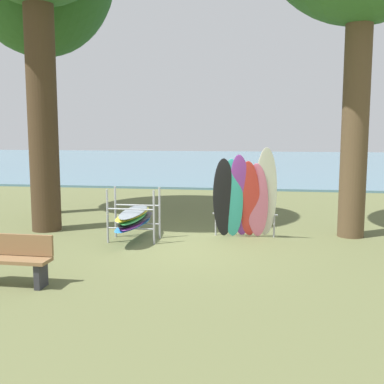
{
  "coord_description": "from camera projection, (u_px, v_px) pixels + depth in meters",
  "views": [
    {
      "loc": [
        1.53,
        -10.33,
        2.6
      ],
      "look_at": [
        -0.16,
        1.03,
        1.1
      ],
      "focal_mm": 44.44,
      "sensor_mm": 36.0,
      "label": 1
    }
  ],
  "objects": [
    {
      "name": "lake_water",
      "position": [
        243.0,
        162.0,
        38.27
      ],
      "size": [
        80.0,
        36.0,
        0.1
      ],
      "primitive_type": "cube",
      "color": "slate",
      "rests_on": "ground"
    },
    {
      "name": "leaning_board_pile",
      "position": [
        245.0,
        198.0,
        11.31
      ],
      "size": [
        1.59,
        0.93,
        2.23
      ],
      "color": "black",
      "rests_on": "ground"
    },
    {
      "name": "board_storage_rack",
      "position": [
        134.0,
        218.0,
        11.2
      ],
      "size": [
        1.15,
        2.13,
        1.25
      ],
      "color": "#9EA0A5",
      "rests_on": "ground"
    },
    {
      "name": "park_bench",
      "position": [
        11.0,
        259.0,
        7.99
      ],
      "size": [
        1.41,
        0.44,
        0.85
      ],
      "color": "#2D2D33",
      "rests_on": "ground"
    },
    {
      "name": "ground_plane",
      "position": [
        192.0,
        246.0,
        10.7
      ],
      "size": [
        80.0,
        80.0,
        0.0
      ],
      "primitive_type": "plane",
      "color": "#60663D"
    }
  ]
}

